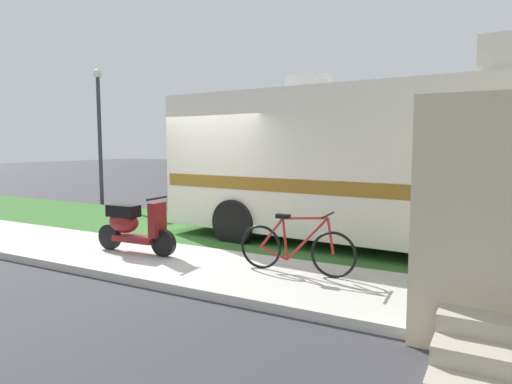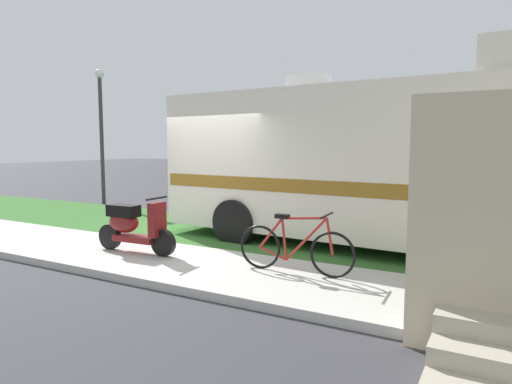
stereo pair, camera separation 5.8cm
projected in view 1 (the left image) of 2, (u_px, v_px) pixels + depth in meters
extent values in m
plane|color=#38383D|center=(189.00, 248.00, 8.52)|extent=(80.00, 80.00, 0.00)
cube|color=beige|center=(144.00, 259.00, 7.47)|extent=(24.00, 2.00, 0.12)
cube|color=#336628|center=(231.00, 233.00, 9.82)|extent=(24.00, 3.40, 0.08)
cube|color=silver|center=(362.00, 162.00, 8.39)|extent=(7.74, 2.96, 2.64)
cube|color=#8C601E|center=(362.00, 183.00, 8.43)|extent=(7.59, 2.97, 0.24)
cube|color=silver|center=(308.00, 84.00, 8.85)|extent=(0.74, 0.65, 0.36)
cylinder|color=black|center=(509.00, 227.00, 8.19)|extent=(0.92, 0.35, 0.90)
cylinder|color=black|center=(495.00, 253.00, 6.28)|extent=(0.92, 0.35, 0.90)
cylinder|color=black|center=(292.00, 208.00, 10.60)|extent=(0.92, 0.35, 0.90)
cylinder|color=black|center=(235.00, 223.00, 8.69)|extent=(0.92, 0.35, 0.90)
cylinder|color=black|center=(163.00, 243.00, 7.39)|extent=(0.44, 0.12, 0.44)
cylinder|color=black|center=(110.00, 237.00, 7.90)|extent=(0.44, 0.12, 0.44)
cube|color=maroon|center=(136.00, 239.00, 7.64)|extent=(0.82, 0.32, 0.10)
cube|color=black|center=(123.00, 211.00, 7.71)|extent=(0.57, 0.29, 0.20)
ellipsoid|color=maroon|center=(124.00, 222.00, 7.73)|extent=(0.61, 0.33, 0.36)
cube|color=maroon|center=(157.00, 220.00, 7.40)|extent=(0.16, 0.33, 0.56)
cylinder|color=black|center=(157.00, 198.00, 7.37)|extent=(0.06, 0.50, 0.04)
sphere|color=white|center=(157.00, 209.00, 7.39)|extent=(0.12, 0.12, 0.12)
torus|color=black|center=(333.00, 255.00, 6.19)|extent=(0.65, 0.07, 0.65)
torus|color=black|center=(261.00, 247.00, 6.66)|extent=(0.65, 0.07, 0.65)
cylinder|color=maroon|center=(307.00, 239.00, 6.34)|extent=(0.62, 0.07, 0.67)
cylinder|color=maroon|center=(285.00, 239.00, 6.48)|extent=(0.10, 0.04, 0.60)
cylinder|color=maroon|center=(305.00, 218.00, 6.32)|extent=(0.66, 0.07, 0.09)
cylinder|color=maroon|center=(274.00, 253.00, 6.58)|extent=(0.43, 0.06, 0.18)
cylinder|color=maroon|center=(272.00, 233.00, 6.56)|extent=(0.38, 0.06, 0.47)
cylinder|color=maroon|center=(331.00, 236.00, 6.18)|extent=(0.12, 0.04, 0.51)
cube|color=black|center=(283.00, 216.00, 6.46)|extent=(0.20, 0.11, 0.06)
cylinder|color=black|center=(328.00, 215.00, 6.17)|extent=(0.05, 0.52, 0.03)
cube|color=#1E2328|center=(507.00, 198.00, 10.92)|extent=(3.24, 2.24, 0.77)
cylinder|color=black|center=(492.00, 204.00, 12.00)|extent=(0.77, 0.27, 0.76)
cylinder|color=black|center=(485.00, 214.00, 10.29)|extent=(0.77, 0.27, 0.76)
cylinder|color=#333338|center=(100.00, 142.00, 14.42)|extent=(0.12, 0.12, 4.03)
sphere|color=silver|center=(98.00, 73.00, 14.20)|extent=(0.28, 0.28, 0.28)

